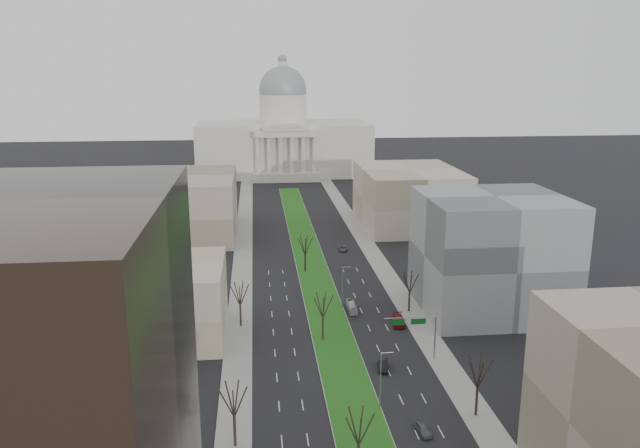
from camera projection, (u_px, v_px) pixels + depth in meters
ground at (313, 272)px, 154.00m from camera, size 600.00×600.00×0.00m
median at (314, 272)px, 153.00m from camera, size 8.00×222.03×0.20m
sidewalk_left at (240, 312)px, 128.10m from camera, size 5.00×330.00×0.15m
sidewalk_right at (407, 306)px, 131.63m from camera, size 5.00×330.00×0.15m
capitol at (284, 139)px, 294.38m from camera, size 80.00×46.00×55.00m
building_beige_left at (153, 301)px, 115.20m from camera, size 26.00×22.00×14.00m
building_grey_right at (491, 253)px, 127.52m from camera, size 28.00×26.00×24.00m
building_far_left at (185, 205)px, 186.88m from camera, size 30.00×40.00×18.00m
building_far_right at (409, 197)px, 198.78m from camera, size 30.00×40.00×18.00m
tree_left_mid at (234, 399)px, 81.10m from camera, size 5.40×5.40×9.72m
tree_left_far at (240, 293)px, 119.73m from camera, size 5.28×5.28×9.50m
tree_right_mid at (479, 370)px, 88.40m from camera, size 5.52×5.52×9.94m
tree_right_far at (410, 282)px, 127.14m from camera, size 5.04×5.04×9.07m
tree_median_a at (359, 426)px, 74.92m from camera, size 5.40×5.40×9.72m
tree_median_b at (323, 305)px, 113.51m from camera, size 5.40×5.40×9.72m
tree_median_c at (305, 245)px, 152.11m from camera, size 5.40×5.40×9.72m
streetlamp_median_b at (381, 380)px, 90.50m from camera, size 1.90×0.20×9.16m
streetlamp_median_c at (343, 287)px, 129.10m from camera, size 1.90×0.20×9.16m
mast_arm_signs at (420, 327)px, 105.67m from camera, size 9.12×0.24×8.09m
car_grey_near at (423, 428)px, 85.69m from camera, size 2.19×4.17×1.35m
car_black at (383, 365)px, 103.90m from camera, size 2.28×4.64×1.46m
car_red at (398, 321)px, 122.00m from camera, size 3.07×5.91×1.64m
car_grey_far at (343, 248)px, 171.73m from camera, size 2.31×4.61×1.25m
box_van at (352, 307)px, 128.85m from camera, size 1.48×6.33×1.76m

